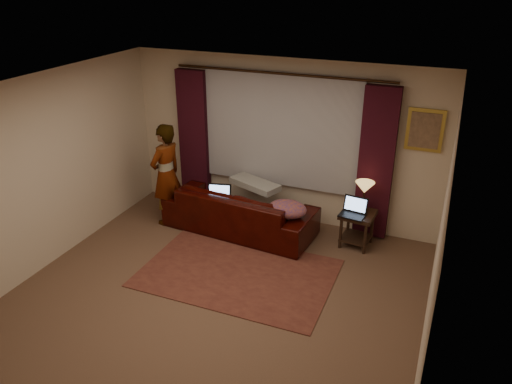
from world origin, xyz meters
The scene contains 20 objects.
floor centered at (0.00, 0.00, -0.01)m, with size 5.00×5.00×0.01m, color brown.
ceiling centered at (0.00, 0.00, 2.60)m, with size 5.00×5.00×0.02m, color silver.
wall_back centered at (0.00, 2.50, 1.30)m, with size 5.00×0.02×2.60m, color beige.
wall_front centered at (0.00, -2.50, 1.30)m, with size 5.00×0.02×2.60m, color beige.
wall_left centered at (-2.50, 0.00, 1.30)m, with size 0.02×5.00×2.60m, color beige.
wall_right centered at (2.50, 0.00, 1.30)m, with size 0.02×5.00×2.60m, color beige.
sheer_curtain centered at (0.00, 2.44, 1.50)m, with size 2.50×0.05×1.80m, color #A5A5AD.
drape_left centered at (-1.50, 2.39, 1.18)m, with size 0.50×0.14×2.30m, color black.
drape_right centered at (1.50, 2.39, 1.18)m, with size 0.50×0.14×2.30m, color black.
curtain_rod centered at (0.00, 2.39, 2.38)m, with size 0.04×0.04×3.40m, color black.
picture_frame centered at (2.10, 2.47, 1.75)m, with size 0.50×0.04×0.60m, color gold.
sofa centered at (-0.42, 1.79, 0.47)m, with size 2.35×1.02×0.95m, color black.
throw_blanket centered at (-0.28, 2.08, 0.95)m, with size 0.83×0.33×0.10m, color gray.
clothing_pile centered at (0.42, 1.63, 0.59)m, with size 0.57×0.44×0.24m, color brown.
laptop_sofa centered at (-0.71, 1.64, 0.61)m, with size 0.36×0.39×0.26m, color black, non-canonical shape.
area_rug centered at (0.05, 0.66, 0.01)m, with size 2.56×1.71×0.01m, color brown.
end_table centered at (1.37, 2.02, 0.27)m, with size 0.47×0.47×0.55m, color black.
tiffany_lamp centered at (1.41, 2.13, 0.77)m, with size 0.28×0.28×0.45m, color olive, non-canonical shape.
laptop_table centered at (1.31, 1.87, 0.67)m, with size 0.35×0.38×0.25m, color black, non-canonical shape.
person centered at (-1.60, 1.62, 0.82)m, with size 0.48×0.48×1.65m, color gray.
Camera 1 is at (2.45, -4.52, 3.84)m, focal length 35.00 mm.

